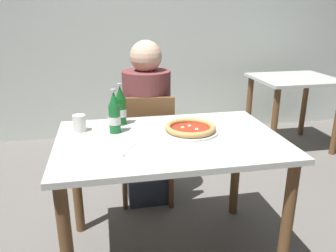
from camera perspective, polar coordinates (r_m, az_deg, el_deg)
back_wall_tiled at (r=3.86m, az=-6.51°, el=17.52°), size 7.00×0.10×2.60m
dining_table_main at (r=1.84m, az=0.30°, el=-5.33°), size 1.20×0.80×0.75m
chair_behind_table at (r=2.45m, az=-3.54°, el=-2.89°), size 0.45×0.45×0.85m
diner_seated at (r=2.46m, az=-3.53°, el=-0.25°), size 0.34×0.34×1.21m
dining_table_background at (r=3.71m, az=20.49°, el=5.34°), size 0.80×0.70×0.75m
pizza_margherita_near at (r=1.88m, az=3.81°, el=-0.47°), size 0.31×0.31×0.04m
beer_bottle_left at (r=1.87m, az=-9.09°, el=1.92°), size 0.07×0.07×0.25m
beer_bottle_center at (r=2.00m, az=-8.05°, el=3.14°), size 0.07×0.07×0.25m
napkin_with_cutlery at (r=1.66m, az=-5.87°, el=-3.90°), size 0.23×0.23×0.01m
paper_cup at (r=1.94m, az=-14.80°, el=0.45°), size 0.07×0.07×0.09m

